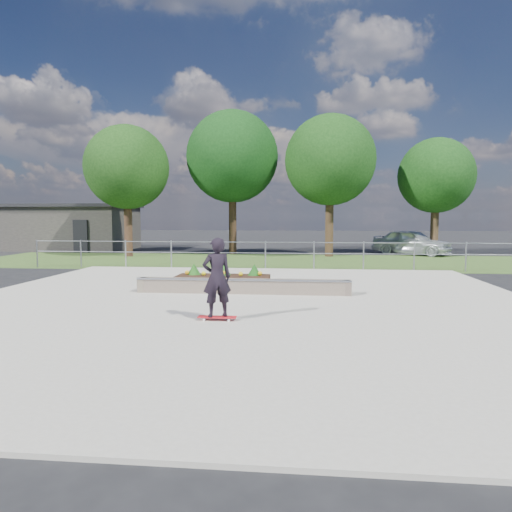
% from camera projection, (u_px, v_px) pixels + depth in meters
% --- Properties ---
extents(ground, '(120.00, 120.00, 0.00)m').
position_uv_depth(ground, '(242.00, 304.00, 11.51)').
color(ground, black).
rests_on(ground, ground).
extents(grass_verge, '(30.00, 8.00, 0.02)m').
position_uv_depth(grass_verge, '(271.00, 261.00, 22.42)').
color(grass_verge, '#324D1F').
rests_on(grass_verge, ground).
extents(concrete_slab, '(15.00, 15.00, 0.06)m').
position_uv_depth(concrete_slab, '(242.00, 303.00, 11.51)').
color(concrete_slab, '#A39E90').
rests_on(concrete_slab, ground).
extents(fence, '(20.06, 0.06, 1.20)m').
position_uv_depth(fence, '(265.00, 251.00, 18.88)').
color(fence, gray).
rests_on(fence, ground).
extents(building, '(8.40, 5.40, 3.00)m').
position_uv_depth(building, '(70.00, 227.00, 30.59)').
color(building, '#2E2C29').
rests_on(building, ground).
extents(tree_far_left, '(4.55, 4.55, 7.15)m').
position_uv_depth(tree_far_left, '(127.00, 168.00, 24.76)').
color(tree_far_left, '#351F15').
rests_on(tree_far_left, ground).
extents(tree_mid_left, '(5.25, 5.25, 8.25)m').
position_uv_depth(tree_mid_left, '(232.00, 157.00, 26.14)').
color(tree_mid_left, black).
rests_on(tree_mid_left, ground).
extents(tree_mid_right, '(4.90, 4.90, 7.70)m').
position_uv_depth(tree_mid_right, '(330.00, 160.00, 24.64)').
color(tree_mid_right, '#332114').
rests_on(tree_mid_right, ground).
extents(tree_far_right, '(4.20, 4.20, 6.60)m').
position_uv_depth(tree_far_right, '(436.00, 176.00, 25.61)').
color(tree_far_right, '#332314').
rests_on(tree_far_right, ground).
extents(grind_ledge, '(6.00, 0.44, 0.43)m').
position_uv_depth(grind_ledge, '(243.00, 286.00, 12.80)').
color(grind_ledge, brown).
rests_on(grind_ledge, concrete_slab).
extents(planter_bed, '(3.00, 1.20, 0.61)m').
position_uv_depth(planter_bed, '(223.00, 278.00, 14.72)').
color(planter_bed, black).
rests_on(planter_bed, concrete_slab).
extents(skateboarder, '(0.80, 0.59, 1.73)m').
position_uv_depth(skateboarder, '(217.00, 278.00, 9.41)').
color(skateboarder, white).
rests_on(skateboarder, concrete_slab).
extents(parked_car, '(4.58, 3.88, 1.48)m').
position_uv_depth(parked_car, '(412.00, 242.00, 26.10)').
color(parked_car, silver).
rests_on(parked_car, ground).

